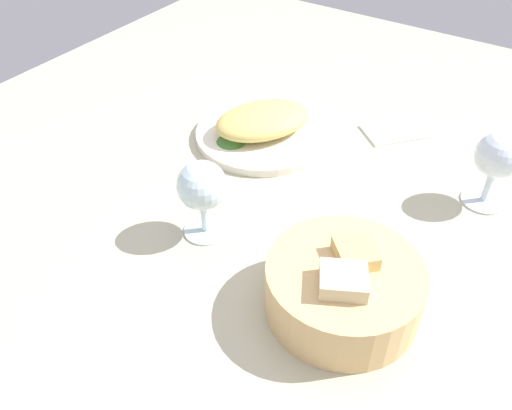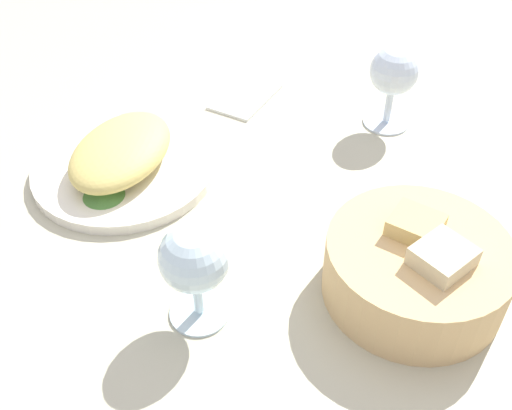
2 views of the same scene
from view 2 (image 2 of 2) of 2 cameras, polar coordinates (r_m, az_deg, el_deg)
The scene contains 8 objects.
ground_plane at distance 74.98cm, azimuth -0.65°, elevation -0.01°, with size 140.00×140.00×2.00cm, color #B5B092.
plate at distance 79.66cm, azimuth -12.30°, elevation 3.39°, with size 23.24×23.24×1.40cm, color white.
omelette at distance 77.97cm, azimuth -12.60°, elevation 5.01°, with size 17.01×11.14×4.26cm, color #D5BE63.
lettuce_garnish at distance 74.44cm, azimuth -14.21°, elevation 1.25°, with size 5.06×5.06×1.43cm, color #467C33.
bread_basket at distance 63.41cm, azimuth 14.89°, elevation -5.74°, with size 18.56×18.56×8.77cm.
wine_glass_near at distance 56.72cm, azimuth -5.80°, elevation -5.37°, with size 6.80×6.80×11.59cm.
wine_glass_far at distance 85.34cm, azimuth 12.84°, elevation 11.82°, with size 6.65×6.65×11.73cm.
folded_napkin at distance 92.83cm, azimuth -1.03°, elevation 10.26°, with size 11.00×7.00×0.80cm, color white.
Camera 2 is at (54.79, -10.63, 49.07)cm, focal length 42.47 mm.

